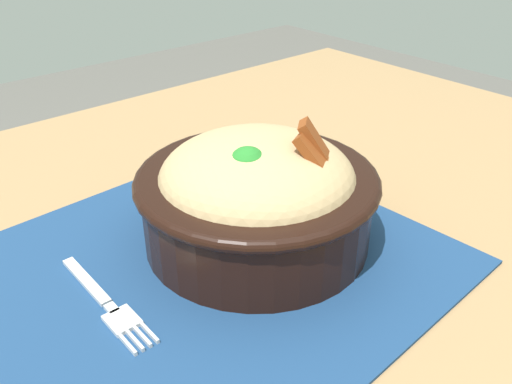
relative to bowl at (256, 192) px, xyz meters
The scene contains 4 objects.
table 0.14m from the bowl, ahead, with size 1.23×0.85×0.74m.
placemat 0.07m from the bowl, ahead, with size 0.38×0.35×0.00m, color navy.
bowl is the anchor object (origin of this frame).
fork 0.16m from the bowl, ahead, with size 0.02×0.14×0.00m.
Camera 1 is at (0.22, 0.32, 1.03)m, focal length 38.01 mm.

